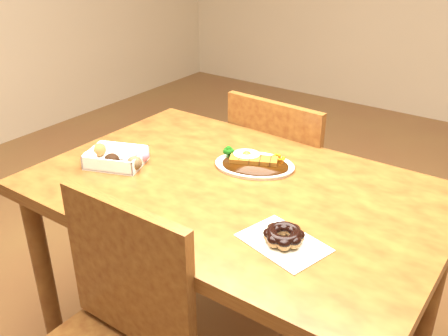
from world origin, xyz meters
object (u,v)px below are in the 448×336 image
Objects in this scene: table at (235,214)px; chair_far at (287,186)px; pon_de_ring at (284,236)px; katsu_curry_plate at (253,163)px; donut_box at (116,157)px.

chair_far reaches higher than table.
table is 0.33m from pon_de_ring.
katsu_curry_plate reaches higher than table.
katsu_curry_plate is at bearing 100.61° from table.
pon_de_ring is (0.28, -0.31, 0.01)m from katsu_curry_plate.
chair_far reaches higher than pon_de_ring.
chair_far is 2.96× the size of katsu_curry_plate.
donut_box reaches higher than pon_de_ring.
donut_box is 0.66m from pon_de_ring.
table is 1.38× the size of chair_far.
chair_far reaches higher than donut_box.
table is at bearing 146.12° from pon_de_ring.
chair_far is (-0.11, 0.53, -0.17)m from table.
table is 0.57m from chair_far.
katsu_curry_plate is 0.44m from donut_box.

